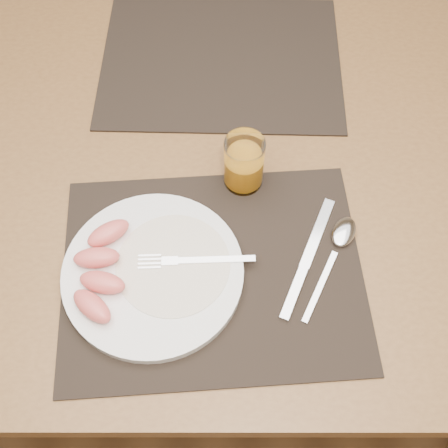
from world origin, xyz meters
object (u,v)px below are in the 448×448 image
(knife, at_px, (304,267))
(juice_glass, at_px, (244,165))
(placemat_far, at_px, (221,61))
(plate, at_px, (153,273))
(placemat_near, at_px, (213,272))
(table, at_px, (212,182))
(spoon, at_px, (340,240))
(fork, at_px, (186,261))

(knife, height_order, juice_glass, juice_glass)
(placemat_far, bearing_deg, plate, -102.63)
(placemat_near, bearing_deg, juice_glass, 73.72)
(placemat_near, height_order, juice_glass, juice_glass)
(table, xyz_separation_m, spoon, (0.20, -0.17, 0.09))
(juice_glass, bearing_deg, placemat_far, 97.70)
(spoon, bearing_deg, knife, -142.65)
(placemat_far, height_order, fork, fork)
(placemat_far, distance_m, juice_glass, 0.28)
(knife, bearing_deg, plate, -176.87)
(placemat_near, xyz_separation_m, juice_glass, (0.05, 0.17, 0.05))
(placemat_near, bearing_deg, knife, 2.57)
(table, relative_size, placemat_near, 3.11)
(plate, distance_m, fork, 0.05)
(knife, xyz_separation_m, juice_glass, (-0.09, 0.16, 0.04))
(placemat_far, bearing_deg, spoon, -64.50)
(table, xyz_separation_m, juice_glass, (0.05, -0.05, 0.13))
(spoon, distance_m, juice_glass, 0.19)
(plate, bearing_deg, placemat_near, 4.00)
(placemat_far, height_order, spoon, spoon)
(table, bearing_deg, knife, -56.12)
(plate, bearing_deg, knife, 3.13)
(plate, bearing_deg, spoon, 11.38)
(plate, height_order, spoon, plate)
(table, distance_m, spoon, 0.28)
(placemat_far, relative_size, fork, 2.57)
(placemat_near, distance_m, placemat_far, 0.44)
(fork, bearing_deg, placemat_near, -13.13)
(fork, distance_m, juice_glass, 0.18)
(fork, xyz_separation_m, juice_glass, (0.09, 0.16, 0.03))
(knife, bearing_deg, juice_glass, 119.18)
(table, bearing_deg, spoon, -39.78)
(placemat_near, distance_m, juice_glass, 0.18)
(juice_glass, bearing_deg, fork, -119.24)
(fork, height_order, juice_glass, juice_glass)
(plate, xyz_separation_m, fork, (0.05, 0.02, 0.01))
(spoon, bearing_deg, placemat_far, 115.50)
(table, bearing_deg, placemat_near, -88.50)
(placemat_near, bearing_deg, fork, 166.87)
(placemat_near, relative_size, plate, 1.67)
(placemat_near, height_order, fork, fork)
(placemat_near, bearing_deg, spoon, 14.60)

